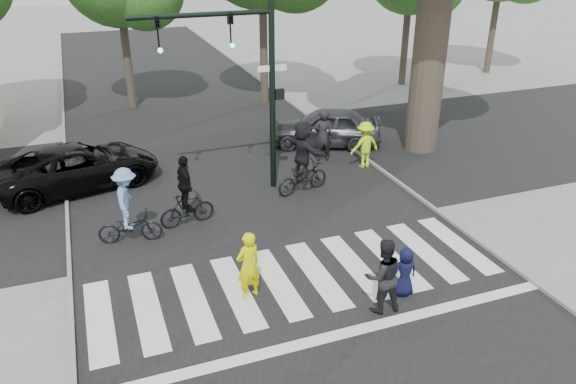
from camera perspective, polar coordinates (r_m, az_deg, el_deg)
name	(u,v)px	position (r m, az deg, el deg)	size (l,w,h in m)	color
ground	(314,302)	(12.66, 2.71, -11.12)	(120.00, 120.00, 0.00)	gray
road_stem	(249,207)	(16.70, -4.02, -1.56)	(10.00, 70.00, 0.01)	black
road_cross	(223,171)	(19.34, -6.62, 2.18)	(70.00, 10.00, 0.01)	black
curb_left	(68,235)	(16.18, -21.44, -4.13)	(0.10, 70.00, 0.10)	gray
curb_right	(397,182)	(18.59, 11.03, 1.04)	(0.10, 70.00, 0.10)	gray
crosswalk	(303,286)	(13.16, 1.56, -9.50)	(10.00, 3.85, 0.01)	silver
traffic_signal	(244,67)	(16.58, -4.47, 12.55)	(4.45, 0.29, 6.00)	black
pedestrian_woman	(248,265)	(12.40, -4.05, -7.45)	(0.60, 0.39, 1.63)	#ECF100
pedestrian_child	(405,272)	(12.84, 11.79, -7.95)	(0.57, 0.37, 1.17)	black
pedestrian_adult	(383,276)	(12.12, 9.61, -8.41)	(0.83, 0.65, 1.72)	black
cyclist_left	(128,211)	(15.05, -15.96, -1.86)	(1.72, 1.16, 2.08)	black
cyclist_mid	(186,197)	(15.59, -10.32, -0.53)	(1.62, 1.00, 2.05)	black
cyclist_right	(303,161)	(17.26, 1.50, 3.13)	(1.91, 1.77, 2.30)	black
car_suv	(78,167)	(18.93, -20.58, 2.43)	(2.31, 5.01, 1.39)	black
car_grey	(325,127)	(21.41, 3.76, 6.62)	(1.69, 4.21, 1.43)	#36373C
bystander_hivis	(365,145)	(19.43, 7.82, 4.78)	(1.05, 0.60, 1.63)	#CFFF17
bystander_dark	(323,136)	(19.79, 3.56, 5.72)	(0.68, 0.45, 1.87)	black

